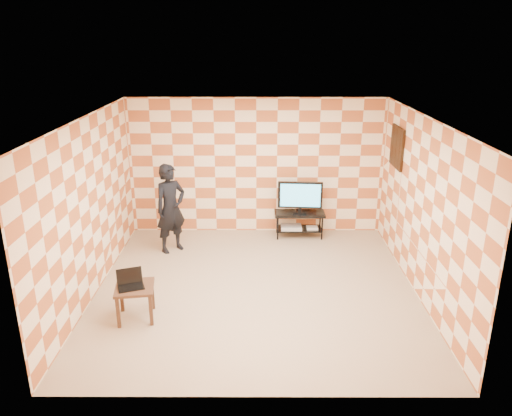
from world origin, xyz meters
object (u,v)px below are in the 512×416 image
at_px(tv, 300,196).
at_px(side_table, 135,292).
at_px(person, 171,208).
at_px(tv_stand, 299,219).

xyz_separation_m(tv, side_table, (-2.55, -3.03, -0.44)).
bearing_deg(tv, person, -164.33).
relative_size(side_table, person, 0.36).
relative_size(tv_stand, side_table, 1.65).
bearing_deg(tv_stand, side_table, -130.00).
xyz_separation_m(tv_stand, side_table, (-2.55, -3.04, 0.05)).
bearing_deg(person, tv, -25.44).
bearing_deg(person, tv_stand, -25.37).
bearing_deg(person, side_table, -134.45).
bearing_deg(tv_stand, tv, -86.02).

